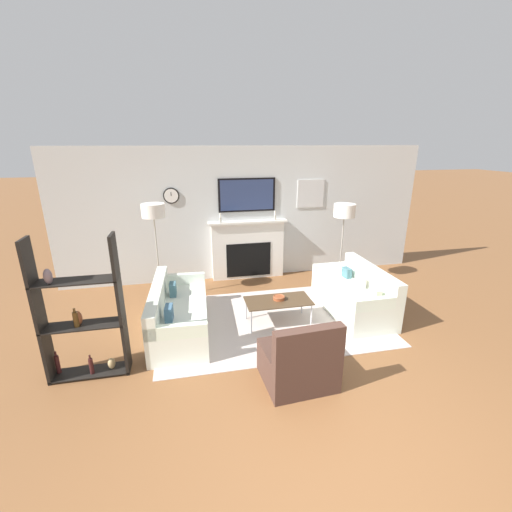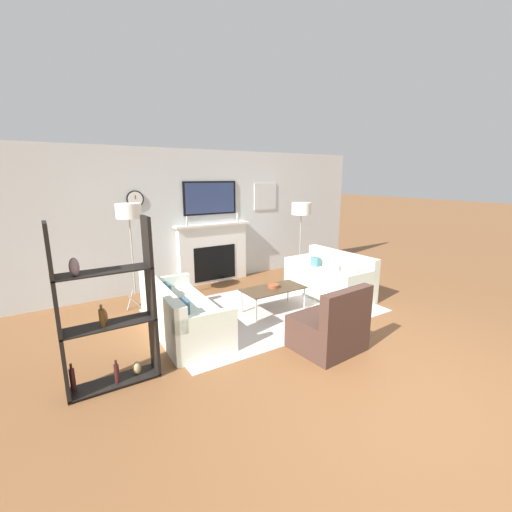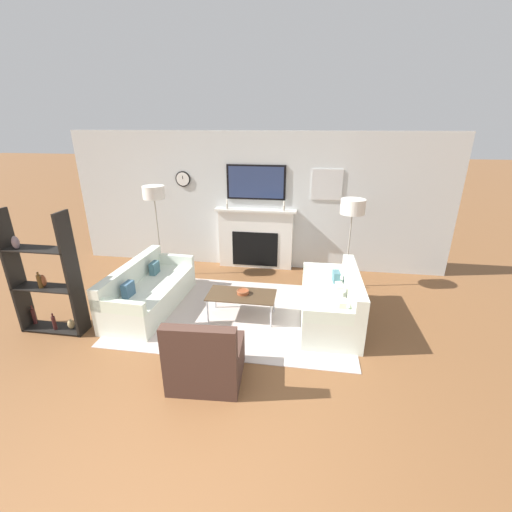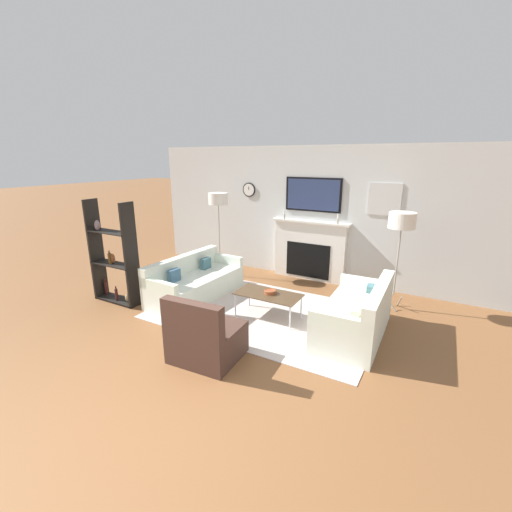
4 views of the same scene
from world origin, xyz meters
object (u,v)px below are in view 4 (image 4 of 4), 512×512
object	(u,v)px
floor_lamp_left	(218,200)
floor_lamp_right	(402,222)
decorative_bowl	(270,291)
shelf_unit	(113,257)
couch_right	(357,317)
couch_left	(195,283)
armchair	(205,338)
coffee_table	(268,295)

from	to	relation	value
floor_lamp_left	floor_lamp_right	bearing A→B (deg)	0.00
decorative_bowl	shelf_unit	world-z (taller)	shelf_unit
floor_lamp_right	couch_right	bearing A→B (deg)	-104.14
floor_lamp_left	floor_lamp_right	size ratio (longest dim) A/B	1.08
couch_left	armchair	world-z (taller)	armchair
armchair	floor_lamp_left	size ratio (longest dim) A/B	0.49
decorative_bowl	coffee_table	bearing A→B (deg)	-120.05
armchair	coffee_table	world-z (taller)	armchair
coffee_table	shelf_unit	size ratio (longest dim) A/B	0.58
couch_right	floor_lamp_left	world-z (taller)	floor_lamp_left
floor_lamp_right	shelf_unit	bearing A→B (deg)	-154.13
decorative_bowl	floor_lamp_left	world-z (taller)	floor_lamp_left
decorative_bowl	couch_left	bearing A→B (deg)	177.66
couch_right	armchair	bearing A→B (deg)	-134.62
armchair	coffee_table	distance (m)	1.44
armchair	floor_lamp_right	size ratio (longest dim) A/B	0.53
decorative_bowl	floor_lamp_left	distance (m)	2.59
couch_right	shelf_unit	bearing A→B (deg)	-168.21
decorative_bowl	floor_lamp_left	bearing A→B (deg)	145.11
decorative_bowl	couch_right	bearing A→B (deg)	2.69
floor_lamp_left	couch_left	bearing A→B (deg)	-75.83
couch_left	couch_right	bearing A→B (deg)	-0.02
couch_right	coffee_table	bearing A→B (deg)	-176.07
couch_left	floor_lamp_left	xyz separation A→B (m)	(-0.32, 1.26, 1.35)
couch_right	coffee_table	xyz separation A→B (m)	(-1.36, -0.09, 0.08)
floor_lamp_left	shelf_unit	xyz separation A→B (m)	(-0.75, -2.09, -0.80)
couch_left	floor_lamp_right	xyz separation A→B (m)	(3.24, 1.26, 1.22)
coffee_table	decorative_bowl	distance (m)	0.07
coffee_table	shelf_unit	xyz separation A→B (m)	(-2.63, -0.74, 0.44)
armchair	decorative_bowl	bearing A→B (deg)	83.73
floor_lamp_left	couch_right	bearing A→B (deg)	-21.20
couch_right	floor_lamp_left	distance (m)	3.72
couch_left	couch_right	distance (m)	2.92
floor_lamp_right	shelf_unit	distance (m)	4.84
couch_right	floor_lamp_right	bearing A→B (deg)	75.86
floor_lamp_left	shelf_unit	world-z (taller)	shelf_unit
shelf_unit	armchair	bearing A→B (deg)	-15.64
couch_left	floor_lamp_left	distance (m)	1.87
couch_right	couch_left	bearing A→B (deg)	179.98
armchair	shelf_unit	xyz separation A→B (m)	(-2.48, 0.70, 0.52)
couch_right	decorative_bowl	size ratio (longest dim) A/B	8.51
armchair	decorative_bowl	xyz separation A→B (m)	(0.16, 1.47, 0.14)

